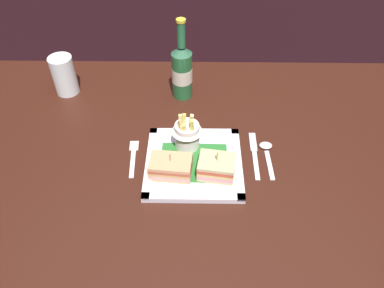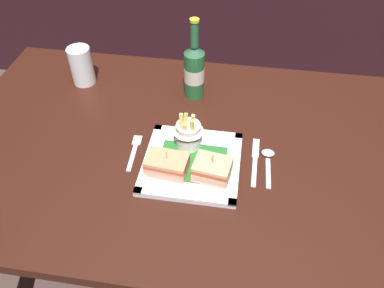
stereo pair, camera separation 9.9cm
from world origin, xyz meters
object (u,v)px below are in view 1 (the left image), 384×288
(dining_table, at_px, (190,172))
(spoon, at_px, (267,151))
(square_plate, at_px, (194,163))
(sandwich_half_left, at_px, (171,167))
(knife, at_px, (254,153))
(beer_bottle, at_px, (182,71))
(sandwich_half_right, at_px, (217,167))
(water_glass, at_px, (65,78))
(fork, at_px, (133,156))
(fries_cup, at_px, (187,132))

(dining_table, height_order, spoon, spoon)
(square_plate, relative_size, sandwich_half_left, 2.27)
(square_plate, height_order, sandwich_half_left, sandwich_half_left)
(square_plate, height_order, spoon, square_plate)
(dining_table, xyz_separation_m, knife, (0.17, -0.03, 0.11))
(dining_table, height_order, beer_bottle, beer_bottle)
(sandwich_half_left, bearing_deg, knife, 20.34)
(square_plate, xyz_separation_m, beer_bottle, (-0.04, 0.30, 0.08))
(square_plate, height_order, sandwich_half_right, sandwich_half_right)
(water_glass, bearing_deg, fork, -49.53)
(fries_cup, distance_m, spoon, 0.22)
(square_plate, relative_size, fries_cup, 2.08)
(dining_table, relative_size, sandwich_half_right, 13.90)
(dining_table, relative_size, knife, 7.96)
(sandwich_half_left, relative_size, sandwich_half_right, 1.10)
(fork, distance_m, knife, 0.33)
(dining_table, relative_size, water_glass, 11.16)
(sandwich_half_left, height_order, sandwich_half_right, sandwich_half_right)
(square_plate, height_order, water_glass, water_glass)
(beer_bottle, bearing_deg, dining_table, -82.72)
(square_plate, height_order, fork, square_plate)
(dining_table, height_order, knife, knife)
(beer_bottle, bearing_deg, fries_cup, -85.16)
(fries_cup, xyz_separation_m, water_glass, (-0.39, 0.25, -0.01))
(square_plate, xyz_separation_m, sandwich_half_left, (-0.06, -0.04, 0.03))
(dining_table, relative_size, sandwich_half_left, 12.61)
(beer_bottle, height_order, fork, beer_bottle)
(sandwich_half_left, xyz_separation_m, beer_bottle, (0.02, 0.34, 0.06))
(fries_cup, xyz_separation_m, beer_bottle, (-0.02, 0.24, 0.03))
(beer_bottle, xyz_separation_m, water_glass, (-0.37, 0.01, -0.04))
(square_plate, bearing_deg, sandwich_half_right, -33.18)
(dining_table, xyz_separation_m, beer_bottle, (-0.03, 0.23, 0.20))
(beer_bottle, distance_m, water_glass, 0.37)
(sandwich_half_right, height_order, spoon, sandwich_half_right)
(fork, relative_size, spoon, 1.00)
(spoon, bearing_deg, sandwich_half_right, -147.85)
(dining_table, distance_m, fork, 0.20)
(dining_table, distance_m, sandwich_half_left, 0.19)
(sandwich_half_right, distance_m, beer_bottle, 0.36)
(beer_bottle, relative_size, water_glass, 2.07)
(beer_bottle, xyz_separation_m, spoon, (0.24, -0.25, -0.09))
(fries_cup, distance_m, beer_bottle, 0.24)
(dining_table, distance_m, spoon, 0.24)
(fork, relative_size, knife, 0.77)
(sandwich_half_right, bearing_deg, square_plate, 146.82)
(square_plate, height_order, knife, square_plate)
(sandwich_half_left, height_order, knife, sandwich_half_left)
(sandwich_half_left, height_order, beer_bottle, beer_bottle)
(fries_cup, height_order, beer_bottle, beer_bottle)
(sandwich_half_right, height_order, fork, sandwich_half_right)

